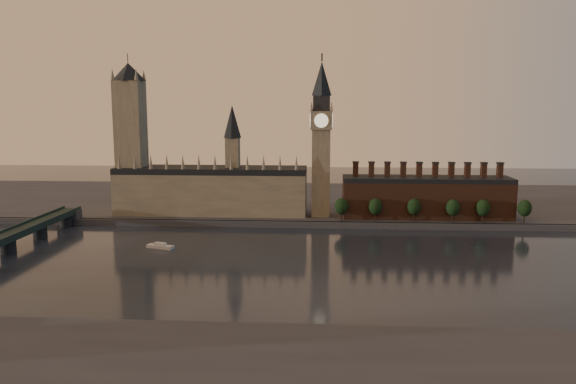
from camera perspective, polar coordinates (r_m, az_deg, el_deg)
ground at (r=273.89m, az=1.12°, el=-7.70°), size 900.00×900.00×0.00m
north_bank at (r=447.04m, az=2.07°, el=-0.96°), size 900.00×182.00×4.00m
palace_of_westminster at (r=388.78m, az=-7.69°, el=0.42°), size 130.00×30.30×74.00m
victoria_tower at (r=399.81m, az=-15.68°, el=5.80°), size 24.00×24.00×108.00m
big_ben at (r=372.99m, az=3.39°, el=5.57°), size 15.00×15.00×107.00m
chimney_block at (r=383.52m, az=13.86°, el=-0.45°), size 110.00×25.00×37.00m
embankment_tree_0 at (r=362.24m, az=5.44°, el=-1.47°), size 8.60×8.60×14.88m
embankment_tree_1 at (r=364.32m, az=8.86°, el=-1.47°), size 8.60×8.60×14.88m
embankment_tree_2 at (r=368.36m, az=12.68°, el=-1.47°), size 8.60×8.60×14.88m
embankment_tree_3 at (r=371.43m, az=16.41°, el=-1.53°), size 8.60×8.60×14.88m
embankment_tree_4 at (r=376.22m, az=19.20°, el=-1.54°), size 8.60×8.60×14.88m
embankment_tree_5 at (r=384.90m, az=22.91°, el=-1.52°), size 8.60×8.60×14.88m
river_boat at (r=317.65m, az=-12.86°, el=-5.38°), size 15.92×8.65×3.06m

